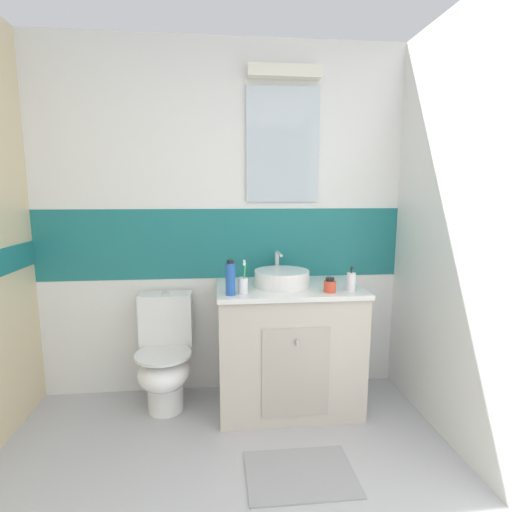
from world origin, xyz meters
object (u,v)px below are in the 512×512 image
Objects in this scene: soap_dispenser at (351,281)px; shampoo_bottle_tall at (230,278)px; toothbrush_cup at (243,284)px; sink_basin at (282,277)px; toilet at (165,357)px; hair_gel_jar at (330,286)px.

soap_dispenser is 0.72× the size of shampoo_bottle_tall.
toothbrush_cup is 0.97× the size of shampoo_bottle_tall.
shampoo_bottle_tall reaches higher than sink_basin.
shampoo_bottle_tall is (-0.35, -0.20, 0.05)m from sink_basin.
sink_basin is 0.96m from toilet.
toothbrush_cup is 0.10m from shampoo_bottle_tall.
toilet is 0.78m from shampoo_bottle_tall.
soap_dispenser reaches higher than toilet.
hair_gel_jar is at bearing -169.83° from soap_dispenser.
toilet is at bearing 150.06° from shampoo_bottle_tall.
shampoo_bottle_tall reaches higher than soap_dispenser.
sink_basin is 0.52× the size of toilet.
toilet is 1.21m from hair_gel_jar.
shampoo_bottle_tall is (0.44, -0.25, 0.59)m from toilet.
sink_basin is at bearing -3.80° from toilet.
toothbrush_cup is (-0.27, -0.17, 0.00)m from sink_basin.
hair_gel_jar is (-0.14, -0.03, -0.02)m from soap_dispenser.
toothbrush_cup is 0.54m from hair_gel_jar.
toilet is (-0.79, 0.05, -0.54)m from sink_basin.
toothbrush_cup reaches higher than soap_dispenser.
soap_dispenser is (0.68, 0.00, 0.00)m from toothbrush_cup.
shampoo_bottle_tall is at bearing -158.74° from toothbrush_cup.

